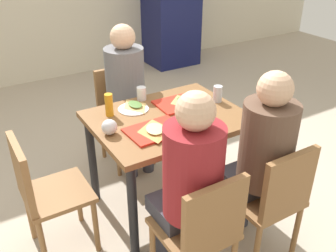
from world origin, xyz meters
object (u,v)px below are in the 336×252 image
(tray_red_near, at_px, (155,130))
(chair_near_left, at_px, (202,229))
(paper_plate_near_edge, at_px, (205,123))
(plastic_cup_a, at_px, (141,93))
(chair_far_side, at_px, (122,109))
(chair_left_end, at_px, (42,189))
(pizza_slice_c, at_px, (135,105))
(pizza_slice_a, at_px, (155,130))
(person_in_red, at_px, (189,178))
(person_in_brown_jacket, at_px, (261,151))
(foil_bundle, at_px, (109,127))
(soda_can, at_px, (218,94))
(chair_near_right, at_px, (273,197))
(person_far_side, at_px, (127,88))
(paper_plate_center, at_px, (133,109))
(plastic_cup_b, at_px, (200,130))
(pizza_slice_b, at_px, (184,100))
(main_table, at_px, (168,130))
(condiment_bottle, at_px, (109,105))
(tray_red_far, at_px, (181,103))
(drink_fridge, at_px, (171,0))

(tray_red_near, bearing_deg, chair_near_left, -96.89)
(paper_plate_near_edge, xyz_separation_m, plastic_cup_a, (-0.18, 0.56, 0.05))
(chair_far_side, bearing_deg, chair_left_end, -138.99)
(pizza_slice_c, bearing_deg, chair_near_left, -97.24)
(chair_left_end, bearing_deg, pizza_slice_a, -12.48)
(chair_near_left, relative_size, pizza_slice_a, 3.13)
(chair_near_left, height_order, person_in_red, person_in_red)
(person_in_brown_jacket, bearing_deg, foil_bundle, 138.28)
(pizza_slice_c, bearing_deg, person_in_brown_jacket, -66.48)
(chair_far_side, height_order, soda_can, soda_can)
(chair_near_right, bearing_deg, chair_far_side, 99.39)
(person_far_side, height_order, pizza_slice_c, person_far_side)
(tray_red_near, distance_m, paper_plate_near_edge, 0.35)
(person_in_red, distance_m, person_far_side, 1.32)
(paper_plate_center, bearing_deg, plastic_cup_b, -72.09)
(pizza_slice_b, distance_m, pizza_slice_c, 0.36)
(main_table, bearing_deg, condiment_bottle, 146.80)
(pizza_slice_b, bearing_deg, person_far_side, 111.60)
(condiment_bottle, bearing_deg, chair_near_left, -85.57)
(tray_red_far, distance_m, drink_fridge, 3.17)
(foil_bundle, bearing_deg, person_in_red, -73.79)
(pizza_slice_b, height_order, condiment_bottle, condiment_bottle)
(plastic_cup_b, bearing_deg, pizza_slice_a, 139.74)
(paper_plate_near_edge, relative_size, pizza_slice_c, 1.09)
(tray_red_near, xyz_separation_m, plastic_cup_b, (0.21, -0.20, 0.04))
(chair_left_end, bearing_deg, paper_plate_center, 16.47)
(chair_left_end, bearing_deg, drink_fridge, 46.75)
(plastic_cup_b, relative_size, soda_can, 0.82)
(chair_near_left, height_order, foil_bundle, foil_bundle)
(foil_bundle, relative_size, drink_fridge, 0.05)
(chair_far_side, xyz_separation_m, pizza_slice_b, (0.21, -0.67, 0.29))
(pizza_slice_a, xyz_separation_m, soda_can, (0.63, 0.18, 0.04))
(chair_left_end, relative_size, soda_can, 6.95)
(pizza_slice_b, height_order, plastic_cup_b, plastic_cup_b)
(tray_red_near, distance_m, plastic_cup_a, 0.51)
(chair_far_side, distance_m, paper_plate_center, 0.65)
(plastic_cup_b, distance_m, drink_fridge, 3.64)
(paper_plate_near_edge, bearing_deg, tray_red_far, 85.65)
(person_far_side, relative_size, tray_red_far, 3.50)
(foil_bundle, bearing_deg, pizza_slice_a, -28.77)
(paper_plate_center, xyz_separation_m, pizza_slice_c, (0.03, 0.03, 0.01))
(pizza_slice_c, height_order, plastic_cup_b, plastic_cup_b)
(tray_red_far, bearing_deg, drink_fridge, 59.70)
(main_table, height_order, condiment_bottle, condiment_bottle)
(chair_far_side, bearing_deg, condiment_bottle, -120.89)
(pizza_slice_a, relative_size, pizza_slice_c, 1.35)
(chair_left_end, relative_size, tray_red_far, 2.36)
(chair_near_left, xyz_separation_m, plastic_cup_a, (0.23, 1.13, 0.32))
(paper_plate_center, bearing_deg, person_in_red, -96.84)
(chair_near_left, relative_size, person_far_side, 0.67)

